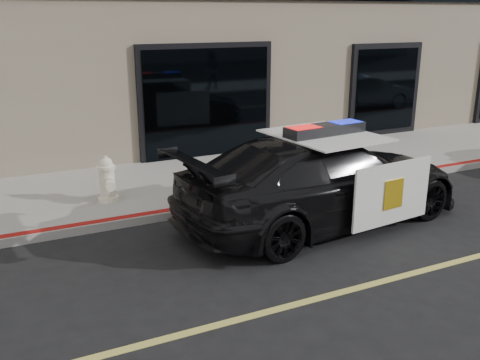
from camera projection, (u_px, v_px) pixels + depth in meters
name	position (u px, v px, depth m)	size (l,w,h in m)	color
ground	(452.00, 263.00, 7.88)	(120.00, 120.00, 0.00)	black
sidewalk_n	(276.00, 170.00, 12.37)	(60.00, 3.50, 0.15)	gray
police_car	(323.00, 179.00, 9.24)	(3.26, 5.79, 1.75)	black
fire_hydrant	(107.00, 180.00, 9.95)	(0.39, 0.54, 0.87)	white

